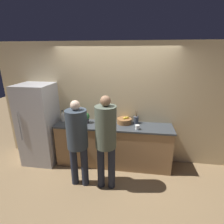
# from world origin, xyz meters

# --- Properties ---
(ground_plane) EXTENTS (14.00, 14.00, 0.00)m
(ground_plane) POSITION_xyz_m (0.00, 0.00, 0.00)
(ground_plane) COLOR #8C704C
(wall_back) EXTENTS (5.20, 0.06, 2.60)m
(wall_back) POSITION_xyz_m (0.00, 0.61, 1.30)
(wall_back) COLOR #D6BC8C
(wall_back) RESTS_ON ground_plane
(counter) EXTENTS (2.46, 0.59, 0.94)m
(counter) POSITION_xyz_m (0.00, 0.33, 0.47)
(counter) COLOR #9E754C
(counter) RESTS_ON ground_plane
(refrigerator) EXTENTS (0.70, 0.71, 1.77)m
(refrigerator) POSITION_xyz_m (-1.63, 0.25, 0.88)
(refrigerator) COLOR #B7B7BC
(refrigerator) RESTS_ON ground_plane
(person_left) EXTENTS (0.37, 0.37, 1.64)m
(person_left) POSITION_xyz_m (-0.53, -0.41, 0.99)
(person_left) COLOR #232838
(person_left) RESTS_ON ground_plane
(person_center) EXTENTS (0.36, 0.36, 1.74)m
(person_center) POSITION_xyz_m (-0.03, -0.40, 1.04)
(person_center) COLOR #232838
(person_center) RESTS_ON ground_plane
(fruit_bowl) EXTENTS (0.31, 0.31, 0.15)m
(fruit_bowl) POSITION_xyz_m (0.22, 0.45, 0.99)
(fruit_bowl) COLOR brown
(fruit_bowl) RESTS_ON counter
(utensil_crock) EXTENTS (0.11, 0.11, 0.29)m
(utensil_crock) POSITION_xyz_m (0.47, 0.49, 1.02)
(utensil_crock) COLOR #3D424C
(utensil_crock) RESTS_ON counter
(bottle_clear) EXTENTS (0.07, 0.07, 0.25)m
(bottle_clear) POSITION_xyz_m (-1.13, 0.37, 1.04)
(bottle_clear) COLOR silver
(bottle_clear) RESTS_ON counter
(cup_black) EXTENTS (0.07, 0.07, 0.09)m
(cup_black) POSITION_xyz_m (-0.95, 0.24, 0.98)
(cup_black) COLOR #28282D
(cup_black) RESTS_ON counter
(cup_white) EXTENTS (0.09, 0.09, 0.09)m
(cup_white) POSITION_xyz_m (0.50, 0.17, 0.98)
(cup_white) COLOR white
(cup_white) RESTS_ON counter
(potted_plant) EXTENTS (0.15, 0.15, 0.22)m
(potted_plant) POSITION_xyz_m (-0.59, 0.36, 1.06)
(potted_plant) COLOR #3D3D42
(potted_plant) RESTS_ON counter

